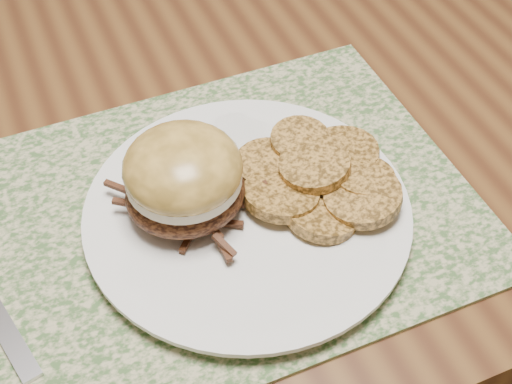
% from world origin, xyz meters
% --- Properties ---
extents(dining_table, '(1.50, 0.90, 0.75)m').
position_xyz_m(dining_table, '(0.00, 0.00, 0.67)').
color(dining_table, brown).
rests_on(dining_table, ground).
extents(placemat, '(0.45, 0.33, 0.00)m').
position_xyz_m(placemat, '(0.09, -0.23, 0.75)').
color(placemat, '#3F6031').
rests_on(placemat, dining_table).
extents(dinner_plate, '(0.26, 0.26, 0.02)m').
position_xyz_m(dinner_plate, '(0.11, -0.25, 0.76)').
color(dinner_plate, white).
rests_on(dinner_plate, placemat).
extents(pork_sandwich, '(0.11, 0.10, 0.08)m').
position_xyz_m(pork_sandwich, '(0.07, -0.23, 0.81)').
color(pork_sandwich, black).
rests_on(pork_sandwich, dinner_plate).
extents(roasted_potatoes, '(0.15, 0.16, 0.04)m').
position_xyz_m(roasted_potatoes, '(0.18, -0.25, 0.78)').
color(roasted_potatoes, '#AD7933').
rests_on(roasted_potatoes, dinner_plate).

